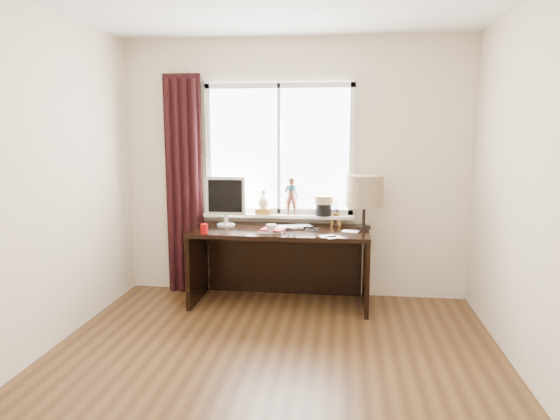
# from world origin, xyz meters

# --- Properties ---
(floor) EXTENTS (3.50, 4.00, 0.00)m
(floor) POSITION_xyz_m (0.00, 0.00, 0.00)
(floor) COLOR brown
(floor) RESTS_ON ground
(wall_back) EXTENTS (3.50, 0.00, 2.60)m
(wall_back) POSITION_xyz_m (0.00, 2.00, 1.30)
(wall_back) COLOR beige
(wall_back) RESTS_ON ground
(wall_front) EXTENTS (3.50, 0.00, 2.60)m
(wall_front) POSITION_xyz_m (0.00, -2.00, 1.30)
(wall_front) COLOR beige
(wall_front) RESTS_ON ground
(wall_left) EXTENTS (0.00, 4.00, 2.60)m
(wall_left) POSITION_xyz_m (-1.75, 0.00, 1.30)
(wall_left) COLOR beige
(wall_left) RESTS_ON ground
(laptop) EXTENTS (0.40, 0.34, 0.03)m
(laptop) POSITION_xyz_m (0.03, 1.69, 0.76)
(laptop) COLOR silver
(laptop) RESTS_ON desk
(mug) EXTENTS (0.12, 0.11, 0.09)m
(mug) POSITION_xyz_m (-0.15, 1.42, 0.80)
(mug) COLOR white
(mug) RESTS_ON desk
(red_cup) EXTENTS (0.07, 0.07, 0.09)m
(red_cup) POSITION_xyz_m (-0.77, 1.34, 0.80)
(red_cup) COLOR #940608
(red_cup) RESTS_ON desk
(window) EXTENTS (1.52, 0.22, 1.40)m
(window) POSITION_xyz_m (-0.14, 1.95, 1.31)
(window) COLOR white
(window) RESTS_ON ground
(curtain) EXTENTS (0.38, 0.09, 2.25)m
(curtain) POSITION_xyz_m (-1.13, 1.91, 1.12)
(curtain) COLOR black
(curtain) RESTS_ON floor
(desk) EXTENTS (1.70, 0.70, 0.75)m
(desk) POSITION_xyz_m (-0.10, 1.73, 0.51)
(desk) COLOR black
(desk) RESTS_ON floor
(monitor) EXTENTS (0.40, 0.18, 0.49)m
(monitor) POSITION_xyz_m (-0.66, 1.75, 1.03)
(monitor) COLOR beige
(monitor) RESTS_ON desk
(notebook_stack) EXTENTS (0.25, 0.20, 0.03)m
(notebook_stack) POSITION_xyz_m (-0.15, 1.49, 0.77)
(notebook_stack) COLOR beige
(notebook_stack) RESTS_ON desk
(brush_holder) EXTENTS (0.09, 0.09, 0.25)m
(brush_holder) POSITION_xyz_m (0.44, 1.90, 0.81)
(brush_holder) COLOR black
(brush_holder) RESTS_ON desk
(icon_frame) EXTENTS (0.10, 0.03, 0.13)m
(icon_frame) POSITION_xyz_m (0.43, 1.87, 0.81)
(icon_frame) COLOR gold
(icon_frame) RESTS_ON desk
(table_lamp) EXTENTS (0.35, 0.35, 0.52)m
(table_lamp) POSITION_xyz_m (0.70, 1.75, 1.11)
(table_lamp) COLOR black
(table_lamp) RESTS_ON desk
(loose_papers) EXTENTS (0.38, 0.44, 0.00)m
(loose_papers) POSITION_xyz_m (0.45, 1.43, 0.75)
(loose_papers) COLOR white
(loose_papers) RESTS_ON desk
(desk_cables) EXTENTS (0.19, 0.30, 0.01)m
(desk_cables) POSITION_xyz_m (0.20, 1.67, 0.75)
(desk_cables) COLOR black
(desk_cables) RESTS_ON desk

